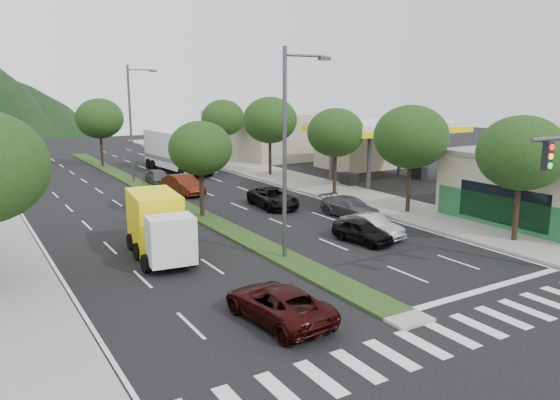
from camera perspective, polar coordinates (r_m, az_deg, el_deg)
ground at (r=20.74m, az=12.41°, el=-11.81°), size 160.00×160.00×0.00m
sidewalk_right at (r=47.16m, az=2.55°, el=1.83°), size 5.00×90.00×0.15m
median at (r=44.44m, az=-13.21°, el=0.90°), size 1.60×56.00×0.12m
crosswalk at (r=19.49m, az=16.56°, el=-13.63°), size 19.00×2.20×0.01m
storefront_right at (r=37.48m, az=26.37°, el=1.01°), size 9.00×10.00×4.00m
gas_canopy at (r=48.23m, az=11.10°, el=7.32°), size 12.20×8.20×5.25m
bldg_right_far at (r=66.54m, az=-1.53°, el=6.93°), size 10.00×16.00×5.20m
tree_r_a at (r=31.04m, az=23.93°, el=4.50°), size 4.60×4.60×6.63m
tree_r_b at (r=36.16m, az=13.53°, el=6.42°), size 4.80×4.80×6.94m
tree_r_c at (r=42.23m, az=5.83°, el=7.01°), size 4.40×4.40×6.48m
tree_r_d at (r=50.52m, az=-1.06°, el=8.34°), size 5.00×5.00×7.17m
tree_r_e at (r=59.38m, az=-5.97°, el=8.51°), size 4.60×4.60×6.71m
tree_med_near at (r=34.51m, az=-8.31°, el=5.36°), size 4.00×4.00×6.02m
tree_med_far at (r=59.21m, az=-18.34°, el=8.08°), size 4.80×4.80×6.94m
streetlight_near at (r=25.63m, az=0.88°, el=5.90°), size 2.60×0.25×10.00m
streetlight_mid at (r=48.60m, az=-15.15°, el=8.28°), size 2.60×0.25×10.00m
sedan_silver at (r=30.68m, az=9.60°, el=-2.68°), size 1.83×3.99×1.27m
suv_maroon at (r=19.70m, az=-0.22°, el=-10.76°), size 2.56×4.88×1.31m
car_queue_a at (r=29.52m, az=8.58°, el=-3.27°), size 1.91×3.75×1.22m
car_queue_b at (r=35.21m, az=7.34°, el=-0.74°), size 2.33×4.58×1.27m
car_queue_c at (r=42.91m, az=-10.09°, el=1.59°), size 2.07×4.71×1.50m
car_queue_d at (r=37.69m, az=-0.73°, el=0.24°), size 2.63×4.99×1.34m
car_queue_e at (r=47.47m, az=-12.60°, el=2.35°), size 1.77×3.98×1.33m
box_truck at (r=27.45m, az=-12.63°, el=-2.79°), size 2.97×6.38×3.04m
motorhome at (r=53.92m, az=-10.60°, el=5.06°), size 3.83×10.41×3.92m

